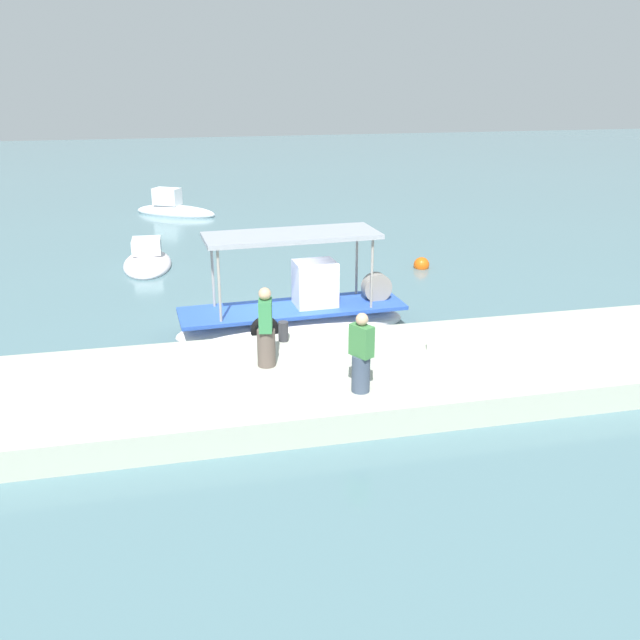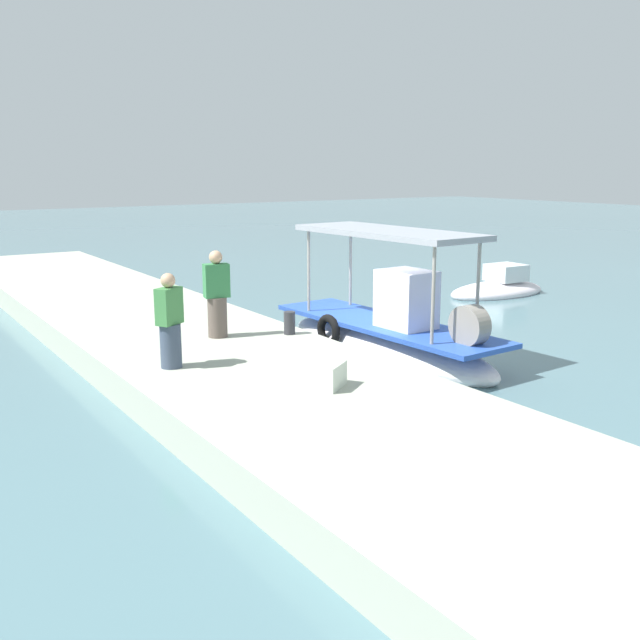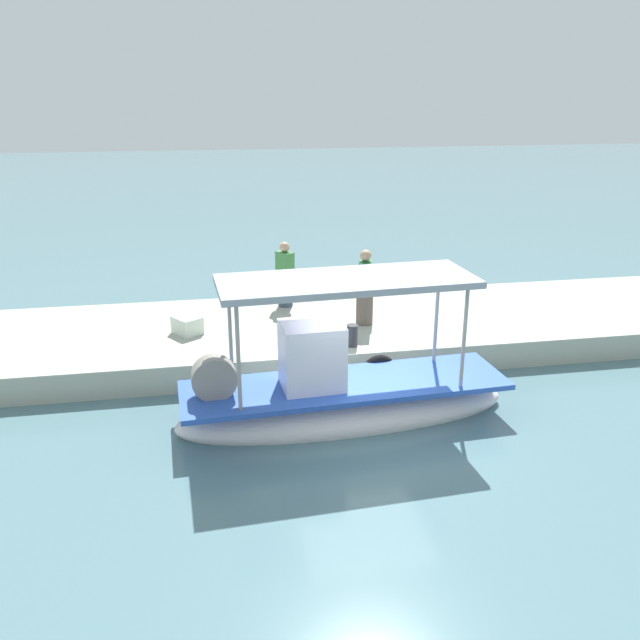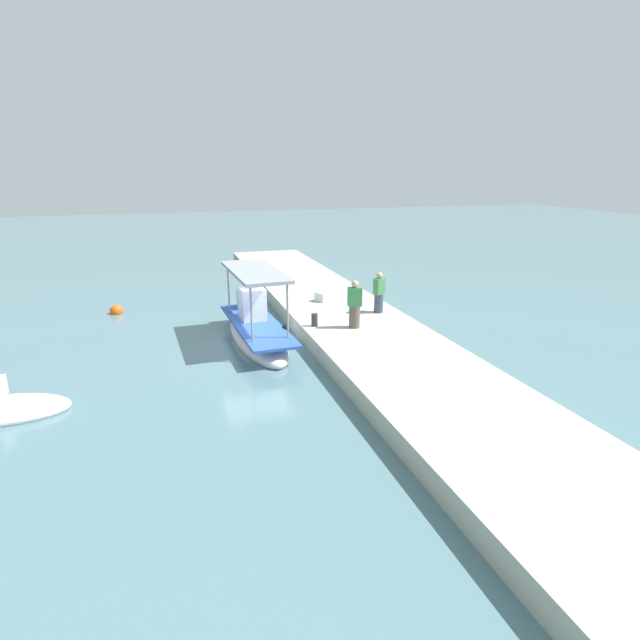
# 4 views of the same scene
# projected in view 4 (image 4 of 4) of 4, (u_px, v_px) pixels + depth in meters

# --- Properties ---
(ground_plane) EXTENTS (120.00, 120.00, 0.00)m
(ground_plane) POSITION_uv_depth(u_px,v_px,m) (256.00, 345.00, 19.29)
(ground_plane) COLOR slate
(dock_quay) EXTENTS (36.00, 4.49, 0.61)m
(dock_quay) POSITION_uv_depth(u_px,v_px,m) (356.00, 328.00, 20.33)
(dock_quay) COLOR #ABAF9D
(dock_quay) RESTS_ON ground_plane
(main_fishing_boat) EXTENTS (6.40, 2.01, 3.10)m
(main_fishing_boat) POSITION_uv_depth(u_px,v_px,m) (256.00, 329.00, 19.61)
(main_fishing_boat) COLOR white
(main_fishing_boat) RESTS_ON ground_plane
(fisherman_near_bollard) EXTENTS (0.51, 0.54, 1.67)m
(fisherman_near_bollard) POSITION_uv_depth(u_px,v_px,m) (379.00, 294.00, 21.13)
(fisherman_near_bollard) COLOR #3B485C
(fisherman_near_bollard) RESTS_ON dock_quay
(fisherman_by_crate) EXTENTS (0.47, 0.55, 1.79)m
(fisherman_by_crate) POSITION_uv_depth(u_px,v_px,m) (355.00, 306.00, 19.11)
(fisherman_by_crate) COLOR brown
(fisherman_by_crate) RESTS_ON dock_quay
(mooring_bollard) EXTENTS (0.24, 0.24, 0.48)m
(mooring_bollard) POSITION_uv_depth(u_px,v_px,m) (315.00, 320.00, 19.45)
(mooring_bollard) COLOR #2D2D33
(mooring_bollard) RESTS_ON dock_quay
(cargo_crate) EXTENTS (0.75, 0.79, 0.40)m
(cargo_crate) POSITION_uv_depth(u_px,v_px,m) (323.00, 297.00, 23.09)
(cargo_crate) COLOR silver
(cargo_crate) RESTS_ON dock_quay
(marker_buoy) EXTENTS (0.57, 0.57, 0.57)m
(marker_buoy) POSITION_uv_depth(u_px,v_px,m) (116.00, 311.00, 23.38)
(marker_buoy) COLOR #E85810
(marker_buoy) RESTS_ON ground_plane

